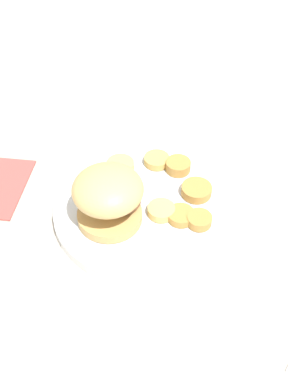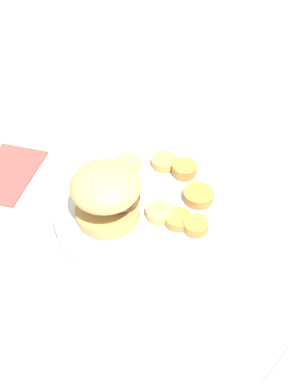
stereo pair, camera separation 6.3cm
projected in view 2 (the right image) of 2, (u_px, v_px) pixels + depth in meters
The scene contains 11 objects.
ground_plane at pixel (144, 212), 0.70m from camera, with size 4.00×4.00×0.00m, color #B2A899.
dinner_plate at pixel (144, 207), 0.69m from camera, with size 0.28×0.28×0.02m.
sandwich at pixel (108, 192), 0.64m from camera, with size 0.10×0.12×0.09m.
potato_round_0 at pixel (184, 169), 0.73m from camera, with size 0.04×0.04×0.02m, color #BC8942.
potato_round_1 at pixel (199, 195), 0.69m from camera, with size 0.05×0.05×0.01m, color #BC8942.
potato_round_2 at pixel (166, 162), 0.74m from camera, with size 0.04×0.04×0.01m, color tan.
potato_round_3 at pixel (178, 219), 0.66m from camera, with size 0.04×0.04×0.01m, color #BC8942.
potato_round_4 at pixel (196, 225), 0.65m from camera, with size 0.04×0.04×0.01m, color #BC8942.
potato_round_5 at pixel (159, 212), 0.67m from camera, with size 0.04×0.04×0.01m, color #DBB766.
potato_round_6 at pixel (127, 163), 0.74m from camera, with size 0.05×0.05×0.01m, color #DBB766.
napkin at pixel (6, 174), 0.76m from camera, with size 0.14×0.09×0.01m, color #B24C47.
Camera 2 is at (0.16, -0.44, 0.52)m, focal length 42.00 mm.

